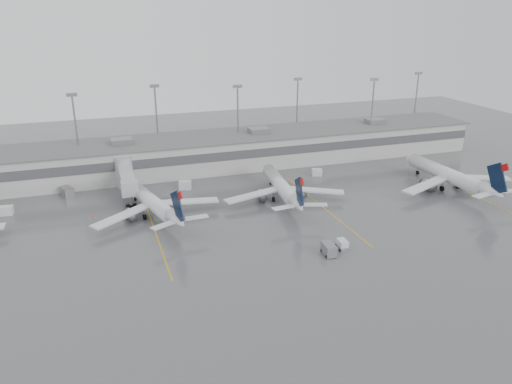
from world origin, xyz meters
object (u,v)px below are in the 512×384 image
object	(u,v)px
jet_mid_right	(282,187)
jet_far_right	(450,175)
baggage_tug	(342,245)
jet_mid_left	(153,202)

from	to	relation	value
jet_mid_right	jet_far_right	bearing A→B (deg)	-2.40
jet_far_right	baggage_tug	distance (m)	42.13
jet_mid_right	baggage_tug	distance (m)	25.15
jet_mid_right	baggage_tug	world-z (taller)	jet_mid_right
jet_mid_right	jet_far_right	xyz separation A→B (m)	(38.72, -5.81, 0.29)
jet_mid_left	baggage_tug	size ratio (longest dim) A/B	10.62
jet_mid_left	jet_mid_right	distance (m)	27.61
jet_far_right	jet_mid_left	bearing A→B (deg)	173.71
jet_mid_right	jet_far_right	distance (m)	39.15
jet_mid_right	baggage_tug	xyz separation A→B (m)	(1.31, -25.01, -2.32)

